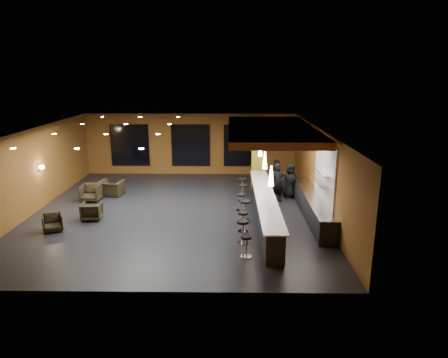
{
  "coord_description": "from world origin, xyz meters",
  "views": [
    {
      "loc": [
        2.24,
        -16.12,
        5.76
      ],
      "look_at": [
        2.0,
        0.5,
        1.3
      ],
      "focal_mm": 32.0,
      "sensor_mm": 36.0,
      "label": 1
    }
  ],
  "objects_px": {
    "column": "(258,155)",
    "bar_counter": "(265,208)",
    "pendant_2": "(260,149)",
    "bar_stool_3": "(245,208)",
    "staff_b": "(277,178)",
    "bar_stool_2": "(243,219)",
    "bar_stool_6": "(243,184)",
    "staff_a": "(278,183)",
    "staff_c": "(290,181)",
    "bar_stool_1": "(243,229)",
    "bar_stool_0": "(246,244)",
    "armchair_c": "(91,193)",
    "armchair_d": "(111,188)",
    "armchair_a": "(53,222)",
    "prep_counter": "(312,206)",
    "bar_stool_5": "(243,191)",
    "armchair_b": "(92,211)",
    "pendant_0": "(271,176)",
    "bar_stool_4": "(241,200)",
    "pendant_1": "(265,160)"
  },
  "relations": [
    {
      "from": "bar_stool_1",
      "to": "bar_stool_3",
      "type": "relative_size",
      "value": 0.98
    },
    {
      "from": "prep_counter",
      "to": "bar_stool_0",
      "type": "bearing_deg",
      "value": -126.73
    },
    {
      "from": "column",
      "to": "pendant_2",
      "type": "distance_m",
      "value": 1.71
    },
    {
      "from": "armchair_c",
      "to": "armchair_d",
      "type": "bearing_deg",
      "value": 53.03
    },
    {
      "from": "bar_stool_1",
      "to": "bar_stool_5",
      "type": "distance_m",
      "value": 4.56
    },
    {
      "from": "pendant_1",
      "to": "bar_stool_4",
      "type": "height_order",
      "value": "pendant_1"
    },
    {
      "from": "staff_c",
      "to": "bar_stool_2",
      "type": "xyz_separation_m",
      "value": [
        -2.34,
        -4.25,
        -0.31
      ]
    },
    {
      "from": "pendant_2",
      "to": "bar_stool_1",
      "type": "xyz_separation_m",
      "value": [
        -0.95,
        -5.28,
        -1.82
      ]
    },
    {
      "from": "prep_counter",
      "to": "bar_stool_5",
      "type": "relative_size",
      "value": 7.27
    },
    {
      "from": "armchair_d",
      "to": "bar_stool_1",
      "type": "bearing_deg",
      "value": 148.02
    },
    {
      "from": "pendant_1",
      "to": "armchair_b",
      "type": "xyz_separation_m",
      "value": [
        -6.96,
        -0.54,
        -2.0
      ]
    },
    {
      "from": "column",
      "to": "armchair_b",
      "type": "distance_m",
      "value": 8.48
    },
    {
      "from": "staff_a",
      "to": "bar_stool_0",
      "type": "distance_m",
      "value": 6.03
    },
    {
      "from": "staff_c",
      "to": "bar_stool_0",
      "type": "relative_size",
      "value": 2.24
    },
    {
      "from": "staff_a",
      "to": "staff_b",
      "type": "height_order",
      "value": "staff_a"
    },
    {
      "from": "column",
      "to": "bar_stool_2",
      "type": "distance_m",
      "value": 6.06
    },
    {
      "from": "column",
      "to": "armchair_c",
      "type": "bearing_deg",
      "value": -163.97
    },
    {
      "from": "bar_stool_3",
      "to": "staff_b",
      "type": "bearing_deg",
      "value": 63.97
    },
    {
      "from": "armchair_a",
      "to": "armchair_c",
      "type": "bearing_deg",
      "value": 62.21
    },
    {
      "from": "armchair_d",
      "to": "staff_a",
      "type": "bearing_deg",
      "value": -176.01
    },
    {
      "from": "pendant_1",
      "to": "armchair_d",
      "type": "relative_size",
      "value": 0.63
    },
    {
      "from": "column",
      "to": "armchair_d",
      "type": "distance_m",
      "value": 7.39
    },
    {
      "from": "staff_b",
      "to": "armchair_d",
      "type": "xyz_separation_m",
      "value": [
        -7.99,
        -0.05,
        -0.52
      ]
    },
    {
      "from": "bar_stool_3",
      "to": "pendant_0",
      "type": "bearing_deg",
      "value": -67.6
    },
    {
      "from": "column",
      "to": "staff_a",
      "type": "bearing_deg",
      "value": -69.97
    },
    {
      "from": "column",
      "to": "bar_stool_2",
      "type": "height_order",
      "value": "column"
    },
    {
      "from": "pendant_0",
      "to": "bar_stool_4",
      "type": "height_order",
      "value": "pendant_0"
    },
    {
      "from": "bar_counter",
      "to": "armchair_b",
      "type": "height_order",
      "value": "bar_counter"
    },
    {
      "from": "bar_stool_0",
      "to": "bar_stool_5",
      "type": "bearing_deg",
      "value": 89.19
    },
    {
      "from": "armchair_b",
      "to": "bar_stool_6",
      "type": "height_order",
      "value": "bar_stool_6"
    },
    {
      "from": "bar_counter",
      "to": "armchair_a",
      "type": "xyz_separation_m",
      "value": [
        -8.03,
        -1.23,
        -0.17
      ]
    },
    {
      "from": "column",
      "to": "bar_counter",
      "type": "bearing_deg",
      "value": -90.0
    },
    {
      "from": "staff_c",
      "to": "bar_stool_1",
      "type": "xyz_separation_m",
      "value": [
        -2.39,
        -5.27,
        -0.28
      ]
    },
    {
      "from": "bar_counter",
      "to": "armchair_a",
      "type": "height_order",
      "value": "bar_counter"
    },
    {
      "from": "pendant_0",
      "to": "bar_stool_3",
      "type": "height_order",
      "value": "pendant_0"
    },
    {
      "from": "staff_a",
      "to": "bar_stool_4",
      "type": "xyz_separation_m",
      "value": [
        -1.73,
        -1.37,
        -0.41
      ]
    },
    {
      "from": "staff_b",
      "to": "bar_stool_6",
      "type": "bearing_deg",
      "value": 173.71
    },
    {
      "from": "bar_stool_2",
      "to": "bar_stool_6",
      "type": "xyz_separation_m",
      "value": [
        0.12,
        4.63,
        0.03
      ]
    },
    {
      "from": "bar_counter",
      "to": "bar_stool_6",
      "type": "distance_m",
      "value": 3.47
    },
    {
      "from": "armchair_b",
      "to": "bar_stool_2",
      "type": "height_order",
      "value": "bar_stool_2"
    },
    {
      "from": "bar_stool_2",
      "to": "bar_stool_6",
      "type": "relative_size",
      "value": 0.95
    },
    {
      "from": "pendant_1",
      "to": "bar_stool_3",
      "type": "distance_m",
      "value": 2.06
    },
    {
      "from": "pendant_2",
      "to": "armchair_a",
      "type": "height_order",
      "value": "pendant_2"
    },
    {
      "from": "bar_stool_4",
      "to": "bar_stool_6",
      "type": "bearing_deg",
      "value": 86.31
    },
    {
      "from": "column",
      "to": "staff_a",
      "type": "xyz_separation_m",
      "value": [
        0.79,
        -2.17,
        -0.86
      ]
    },
    {
      "from": "column",
      "to": "staff_c",
      "type": "relative_size",
      "value": 2.15
    },
    {
      "from": "bar_counter",
      "to": "bar_stool_5",
      "type": "height_order",
      "value": "bar_counter"
    },
    {
      "from": "staff_c",
      "to": "bar_stool_1",
      "type": "bearing_deg",
      "value": -119.55
    },
    {
      "from": "armchair_c",
      "to": "armchair_d",
      "type": "distance_m",
      "value": 1.1
    },
    {
      "from": "bar_stool_1",
      "to": "armchair_d",
      "type": "bearing_deg",
      "value": 138.3
    }
  ]
}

